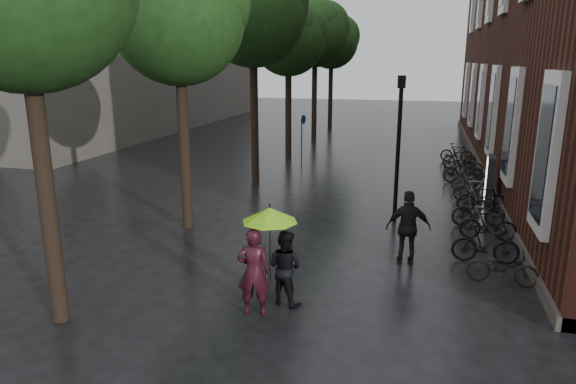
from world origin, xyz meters
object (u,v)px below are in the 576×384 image
(person_burgundy, at_px, (254,272))
(pedestrian_walking, at_px, (408,228))
(lamp_post, at_px, (399,135))
(person_black, at_px, (285,267))
(parked_bicycles, at_px, (472,188))
(ad_lightbox, at_px, (489,179))

(person_burgundy, distance_m, pedestrian_walking, 4.58)
(pedestrian_walking, height_order, lamp_post, lamp_post)
(person_black, bearing_deg, parked_bicycles, -95.91)
(lamp_post, bearing_deg, ad_lightbox, 44.69)
(person_burgundy, bearing_deg, person_black, -138.79)
(parked_bicycles, distance_m, lamp_post, 4.72)
(parked_bicycles, height_order, ad_lightbox, ad_lightbox)
(person_black, xyz_separation_m, pedestrian_walking, (2.41, 2.92, 0.13))
(person_black, relative_size, ad_lightbox, 0.96)
(parked_bicycles, bearing_deg, ad_lightbox, -12.90)
(person_burgundy, height_order, person_black, person_burgundy)
(pedestrian_walking, bearing_deg, parked_bicycles, -115.33)
(pedestrian_walking, relative_size, ad_lightbox, 1.11)
(person_burgundy, xyz_separation_m, parked_bicycles, (4.95, 10.26, -0.45))
(person_burgundy, xyz_separation_m, ad_lightbox, (5.51, 10.13, -0.06))
(pedestrian_walking, height_order, ad_lightbox, pedestrian_walking)
(pedestrian_walking, bearing_deg, person_burgundy, 42.67)
(parked_bicycles, height_order, lamp_post, lamp_post)
(ad_lightbox, bearing_deg, person_black, -111.66)
(ad_lightbox, height_order, lamp_post, lamp_post)
(ad_lightbox, relative_size, lamp_post, 0.37)
(parked_bicycles, xyz_separation_m, lamp_post, (-2.57, -3.22, 2.30))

